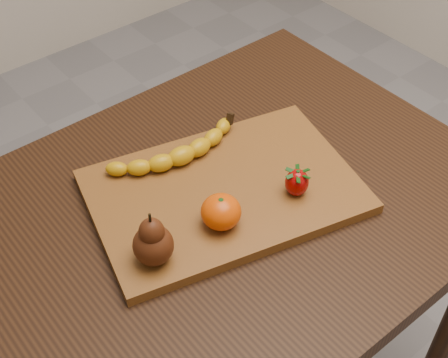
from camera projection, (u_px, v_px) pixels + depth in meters
table at (210, 246)px, 1.13m from camera, size 1.00×0.70×0.76m
cutting_board at (224, 191)px, 1.07m from camera, size 0.51×0.40×0.02m
banana at (181, 156)px, 1.10m from camera, size 0.23×0.08×0.03m
pear at (152, 238)px, 0.92m from camera, size 0.07×0.07×0.10m
mandarin at (221, 212)px, 0.99m from camera, size 0.08×0.08×0.06m
strawberry at (297, 182)px, 1.04m from camera, size 0.05×0.05×0.05m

